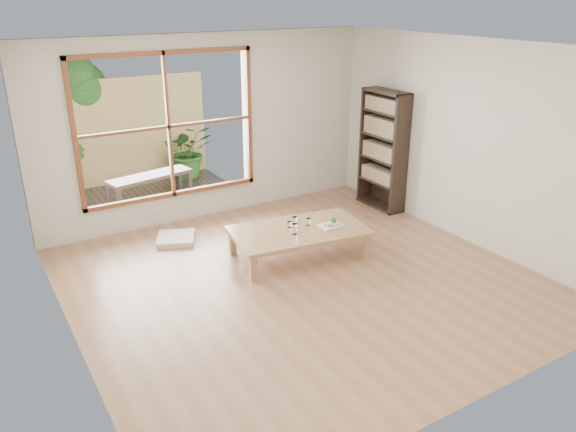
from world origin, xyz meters
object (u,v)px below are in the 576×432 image
Objects in this scene: bookshelf at (383,150)px; food_tray at (331,224)px; low_table at (299,232)px; garden_bench at (150,179)px.

bookshelf is 6.01× the size of food_tray.
bookshelf reaches higher than low_table.
bookshelf is (2.02, 0.83, 0.57)m from low_table.
low_table is 0.99× the size of bookshelf.
low_table is 3.01m from garden_bench.
low_table is 5.97× the size of food_tray.
food_tray is at bearing -8.69° from low_table.
garden_bench is (-2.96, 2.03, -0.51)m from bookshelf.
food_tray is 3.27m from garden_bench.
food_tray is at bearing -77.24° from garden_bench.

